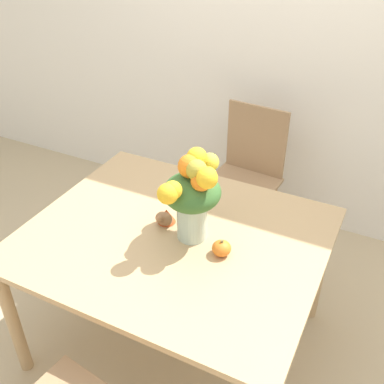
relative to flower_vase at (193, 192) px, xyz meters
name	(u,v)px	position (x,y,z in m)	size (l,w,h in m)	color
ground_plane	(177,338)	(-0.08, -0.03, -0.96)	(12.00, 12.00, 0.00)	tan
wall_back	(281,23)	(-0.08, 1.36, 0.39)	(8.00, 0.06, 2.70)	white
dining_table	(175,248)	(-0.08, -0.03, -0.32)	(1.32, 1.10, 0.72)	tan
flower_vase	(193,192)	(0.00, 0.00, 0.00)	(0.26, 0.37, 0.42)	#B2CCBC
pumpkin	(222,248)	(0.16, -0.05, -0.21)	(0.08, 0.08, 0.08)	orange
turkey_figurine	(165,217)	(-0.16, 0.03, -0.20)	(0.09, 0.11, 0.07)	#936642
dining_chair_near_window	(245,178)	(-0.08, 0.92, -0.47)	(0.45, 0.45, 0.93)	#9E7A56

